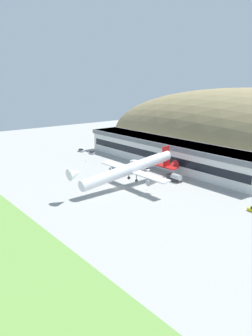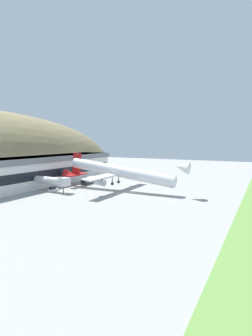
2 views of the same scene
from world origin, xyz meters
TOP-DOWN VIEW (x-y plane):
  - ground_plane at (0.00, 0.00)m, footprint 327.24×327.24m
  - terminal_building at (-11.66, 40.03)m, footprint 101.49×16.08m
  - jetway_0 at (-10.58, 24.38)m, footprint 3.38×14.73m
  - cargo_airplane at (2.83, 5.77)m, footprint 36.08×51.18m
  - service_car_0 at (-53.08, 25.18)m, footprint 3.89×1.88m
  - service_car_1 at (-9.89, 25.30)m, footprint 3.82×1.85m
  - service_car_3 at (-61.83, 23.63)m, footprint 4.17×2.19m
  - fuel_truck at (8.70, 23.58)m, footprint 6.56×2.52m
  - traffic_cone_0 at (-40.29, 12.91)m, footprint 0.52×0.52m

SIDE VIEW (x-z plane):
  - ground_plane at x=0.00m, z-range 0.00..0.00m
  - traffic_cone_0 at x=-40.29m, z-range -0.01..0.57m
  - service_car_3 at x=-61.83m, z-range -0.14..1.46m
  - service_car_0 at x=-53.08m, z-range -0.14..1.46m
  - service_car_1 at x=-9.89m, z-range -0.14..1.50m
  - fuel_truck at x=8.70m, z-range -0.11..3.12m
  - jetway_0 at x=-10.58m, z-range 1.28..6.71m
  - terminal_building at x=-11.66m, z-range 0.79..12.53m
  - cargo_airplane at x=2.83m, z-range 1.11..12.49m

